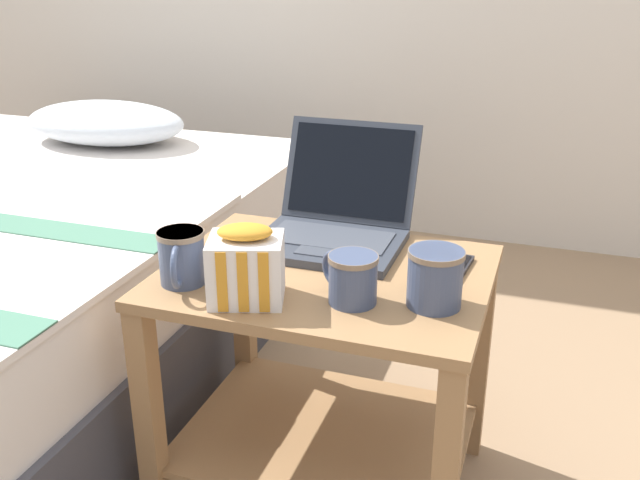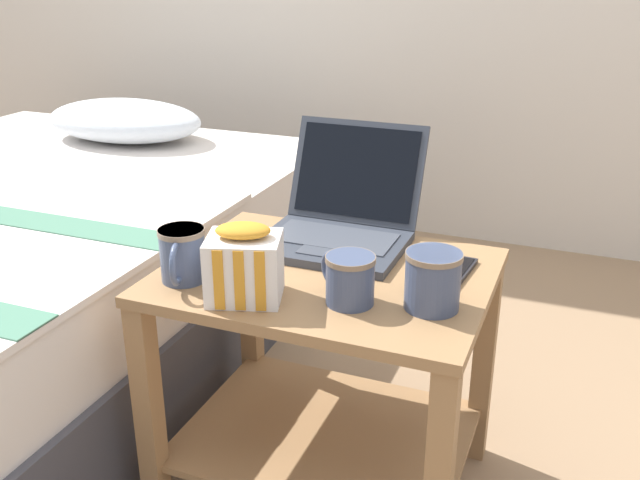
{
  "view_description": "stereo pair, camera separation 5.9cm",
  "coord_description": "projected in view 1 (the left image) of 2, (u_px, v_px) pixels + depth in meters",
  "views": [
    {
      "loc": [
        0.4,
        -1.21,
        1.09
      ],
      "look_at": [
        0.0,
        -0.04,
        0.6
      ],
      "focal_mm": 40.0,
      "sensor_mm": 36.0,
      "label": 1
    },
    {
      "loc": [
        0.46,
        -1.19,
        1.09
      ],
      "look_at": [
        0.0,
        -0.04,
        0.6
      ],
      "focal_mm": 40.0,
      "sensor_mm": 36.0,
      "label": 2
    }
  ],
  "objects": [
    {
      "name": "laptop",
      "position": [
        335.0,
        219.0,
        1.54
      ],
      "size": [
        0.3,
        0.33,
        0.23
      ],
      "color": "#333842",
      "rests_on": "bedside_table"
    },
    {
      "name": "mug_front_right",
      "position": [
        181.0,
        255.0,
        1.33
      ],
      "size": [
        0.09,
        0.13,
        0.1
      ],
      "color": "#3F4C6B",
      "rests_on": "bedside_table"
    },
    {
      "name": "snack_bag",
      "position": [
        246.0,
        266.0,
        1.26
      ],
      "size": [
        0.16,
        0.14,
        0.14
      ],
      "color": "white",
      "rests_on": "bedside_table"
    },
    {
      "name": "mug_front_left",
      "position": [
        352.0,
        276.0,
        1.26
      ],
      "size": [
        0.12,
        0.09,
        0.09
      ],
      "color": "#3F4C6B",
      "rests_on": "bedside_table"
    },
    {
      "name": "bedside_table",
      "position": [
        326.0,
        353.0,
        1.47
      ],
      "size": [
        0.63,
        0.5,
        0.52
      ],
      "color": "#997047",
      "rests_on": "ground_plane"
    },
    {
      "name": "cell_phone",
      "position": [
        446.0,
        268.0,
        1.4
      ],
      "size": [
        0.09,
        0.16,
        0.01
      ],
      "color": "black",
      "rests_on": "bedside_table"
    },
    {
      "name": "mug_mid_center",
      "position": [
        434.0,
        275.0,
        1.25
      ],
      "size": [
        0.11,
        0.13,
        0.1
      ],
      "color": "#3F4C6B",
      "rests_on": "bedside_table"
    }
  ]
}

